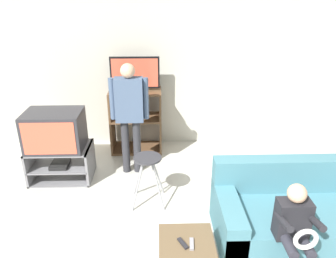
{
  "coord_description": "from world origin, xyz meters",
  "views": [
    {
      "loc": [
        -0.19,
        -1.85,
        2.51
      ],
      "look_at": [
        -0.07,
        1.86,
        0.9
      ],
      "focal_mm": 35.0,
      "sensor_mm": 36.0,
      "label": 1
    }
  ],
  "objects": [
    {
      "name": "television_main",
      "position": [
        -1.59,
        2.23,
        0.74
      ],
      "size": [
        0.75,
        0.54,
        0.52
      ],
      "color": "#2D2D33",
      "rests_on": "tv_stand"
    },
    {
      "name": "remote_control_white",
      "position": [
        0.09,
        0.42,
        0.41
      ],
      "size": [
        0.05,
        0.15,
        0.02
      ],
      "primitive_type": "cube",
      "rotation": [
        0.0,
        0.0,
        -0.08
      ],
      "color": "gray",
      "rests_on": "snack_table"
    },
    {
      "name": "person_standing_adult",
      "position": [
        -0.59,
        2.39,
        0.97
      ],
      "size": [
        0.53,
        0.2,
        1.61
      ],
      "color": "#2D2D33",
      "rests_on": "ground_plane"
    },
    {
      "name": "remote_control_black",
      "position": [
        0.01,
        0.43,
        0.41
      ],
      "size": [
        0.1,
        0.14,
        0.02
      ],
      "primitive_type": "cube",
      "rotation": [
        0.0,
        0.0,
        0.47
      ],
      "color": "#232328",
      "rests_on": "snack_table"
    },
    {
      "name": "wall_back",
      "position": [
        0.0,
        3.42,
        1.3
      ],
      "size": [
        6.4,
        0.06,
        2.6
      ],
      "color": "beige",
      "rests_on": "ground_plane"
    },
    {
      "name": "folding_stool",
      "position": [
        -0.33,
        1.62,
        0.52
      ],
      "size": [
        0.41,
        0.38,
        0.64
      ],
      "color": "#99999E",
      "rests_on": "ground_plane"
    },
    {
      "name": "tv_stand",
      "position": [
        -1.57,
        2.24,
        0.24
      ],
      "size": [
        0.85,
        0.56,
        0.48
      ],
      "color": "slate",
      "rests_on": "ground_plane"
    },
    {
      "name": "snack_table",
      "position": [
        0.05,
        0.45,
        0.35
      ],
      "size": [
        0.5,
        0.5,
        0.4
      ],
      "color": "brown",
      "rests_on": "ground_plane"
    },
    {
      "name": "television_flat",
      "position": [
        -0.54,
        3.09,
        1.28
      ],
      "size": [
        0.75,
        0.2,
        0.53
      ],
      "color": "black",
      "rests_on": "media_shelf"
    },
    {
      "name": "media_shelf",
      "position": [
        -0.55,
        3.1,
        0.53
      ],
      "size": [
        0.82,
        0.49,
        1.03
      ],
      "color": "brown",
      "rests_on": "ground_plane"
    },
    {
      "name": "person_seated_child",
      "position": [
        1.01,
        0.42,
        0.56
      ],
      "size": [
        0.33,
        0.43,
        0.95
      ],
      "color": "#2D2D38",
      "rests_on": "ground_plane"
    },
    {
      "name": "couch",
      "position": [
        1.32,
        0.95,
        0.27
      ],
      "size": [
        1.82,
        0.92,
        0.79
      ],
      "color": "teal",
      "rests_on": "ground_plane"
    }
  ]
}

